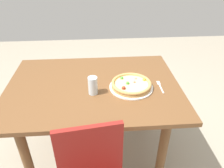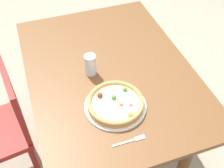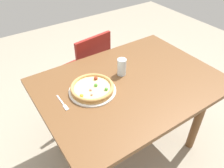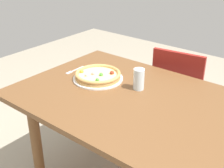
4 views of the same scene
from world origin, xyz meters
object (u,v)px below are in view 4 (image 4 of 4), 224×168
object	(u,v)px
pizza	(98,75)
fork	(74,71)
plate	(98,78)
dining_table	(127,113)
chair_near	(179,95)
drinking_glass	(139,79)

from	to	relation	value
pizza	fork	world-z (taller)	pizza
plate	fork	world-z (taller)	plate
pizza	fork	xyz separation A→B (m)	(0.22, 0.00, -0.03)
dining_table	plate	xyz separation A→B (m)	(0.28, -0.06, 0.12)
chair_near	drinking_glass	xyz separation A→B (m)	(0.01, 0.58, 0.35)
chair_near	plate	size ratio (longest dim) A/B	2.70
dining_table	pizza	xyz separation A→B (m)	(0.28, -0.06, 0.15)
dining_table	fork	world-z (taller)	fork
dining_table	chair_near	distance (m)	0.71
dining_table	chair_near	world-z (taller)	chair_near
dining_table	plate	bearing A→B (deg)	-11.98
dining_table	fork	distance (m)	0.52
dining_table	plate	distance (m)	0.31
chair_near	dining_table	bearing A→B (deg)	-98.38
pizza	drinking_glass	size ratio (longest dim) A/B	2.28
plate	fork	size ratio (longest dim) A/B	1.97
dining_table	pizza	world-z (taller)	pizza
drinking_glass	dining_table	bearing A→B (deg)	91.07
dining_table	drinking_glass	distance (m)	0.21
drinking_glass	chair_near	bearing A→B (deg)	-91.08
dining_table	fork	bearing A→B (deg)	-6.32
chair_near	fork	size ratio (longest dim) A/B	5.34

